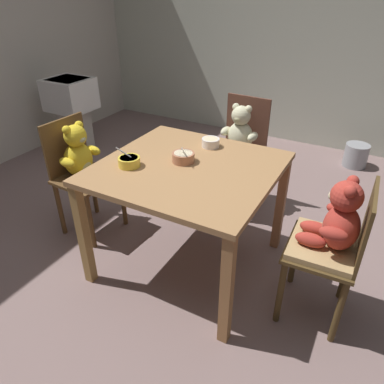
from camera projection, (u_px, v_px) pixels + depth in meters
The scene contains 10 objects.
ground_plane at pixel (189, 263), 2.55m from camera, with size 5.20×5.20×0.04m.
dining_table at pixel (188, 180), 2.21m from camera, with size 1.03×1.00×0.75m.
teddy_chair_near_left at pixel (80, 162), 2.61m from camera, with size 0.41×0.43×0.87m.
teddy_chair_near_right at pixel (335, 232), 1.87m from camera, with size 0.38×0.42×0.89m.
teddy_chair_far_center at pixel (238, 142), 2.91m from camera, with size 0.42×0.43×0.91m.
porridge_bowl_white_far_center at pixel (211, 142), 2.39m from camera, with size 0.12×0.12×0.06m.
porridge_bowl_terracotta_center at pixel (183, 157), 2.19m from camera, with size 0.14×0.14×0.13m.
porridge_bowl_yellow_near_left at pixel (129, 161), 2.14m from camera, with size 0.14×0.13×0.12m.
sink_basin at pixel (72, 105), 3.92m from camera, with size 0.45×0.41×0.81m.
metal_pail at pixel (356, 155), 3.77m from camera, with size 0.24×0.24×0.24m, color #93969B.
Camera 1 is at (0.95, -1.69, 1.71)m, focal length 33.79 mm.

